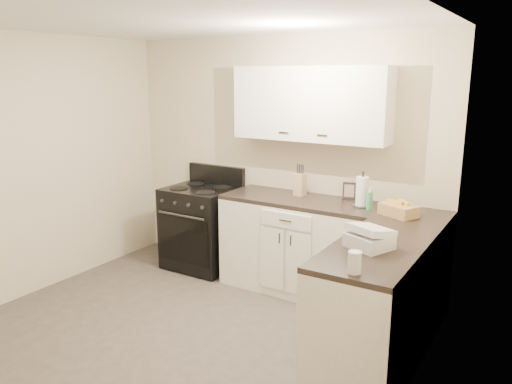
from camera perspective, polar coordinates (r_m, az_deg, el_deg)
The scene contains 20 objects.
floor at distance 4.25m, azimuth -10.06°, elevation -16.68°, with size 3.60×3.60×0.00m, color #473F38.
ceiling at distance 3.72m, azimuth -11.68°, elevation 19.05°, with size 3.60×3.60×0.00m, color white.
wall_back at distance 5.23m, azimuth 2.58°, elevation 3.79°, with size 3.60×3.60×0.00m, color beige.
wall_right at distance 2.93m, azimuth 16.29°, elevation -4.31°, with size 3.60×3.60×0.00m, color beige.
wall_left at distance 5.16m, azimuth -25.75°, elevation 2.35°, with size 3.60×3.60×0.00m, color beige.
base_cabinets_back at distance 4.98m, azimuth 5.08°, elevation -6.25°, with size 1.55×0.60×0.90m, color silver.
base_cabinets_right at distance 4.05m, azimuth 14.74°, elevation -11.35°, with size 0.60×1.90×0.90m, color silver.
countertop_back at distance 4.85m, azimuth 5.20°, elevation -1.01°, with size 1.55×0.60×0.04m, color black.
countertop_right at distance 3.89m, azimuth 15.14°, elevation -5.02°, with size 0.60×1.90×0.04m, color black.
upper_cabinets at distance 4.84m, azimuth 6.23°, elevation 9.99°, with size 1.55×0.30×0.70m, color white.
stove at distance 5.58m, azimuth -6.23°, elevation -4.03°, with size 0.74×0.63×0.89m, color black.
knife_block at distance 4.95m, azimuth 5.05°, elevation 0.87°, with size 0.10×0.09×0.22m, color tan.
paper_towel at distance 4.61m, azimuth 12.03°, elevation 0.04°, with size 0.11×0.11×0.27m, color white.
soap_bottle at distance 4.52m, azimuth 12.85°, elevation -1.00°, with size 0.05×0.05×0.16m, color #43B064.
picture_frame at distance 4.88m, azimuth 10.63°, elevation 0.15°, with size 0.13×0.02×0.16m, color black.
wicker_basket at distance 4.40m, azimuth 15.98°, elevation -2.00°, with size 0.30×0.20×0.10m, color tan.
countertop_grill at distance 3.54m, azimuth 12.81°, elevation -5.49°, with size 0.27×0.25×0.10m, color white.
glass_jar at distance 3.08m, azimuth 11.21°, elevation -7.89°, with size 0.08×0.08×0.14m, color silver.
oven_mitt_near at distance 3.65m, azimuth 7.06°, elevation -13.07°, with size 0.02×0.15×0.27m, color black.
oven_mitt_far at distance 4.02m, azimuth 9.58°, elevation -11.56°, with size 0.02×0.14×0.23m, color black.
Camera 1 is at (2.51, -2.71, 2.10)m, focal length 35.00 mm.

